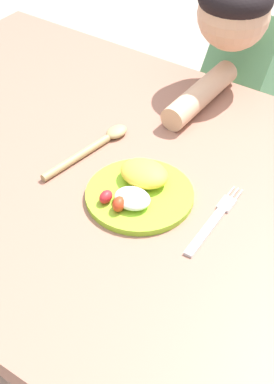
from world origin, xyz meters
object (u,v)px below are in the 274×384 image
fork (213,221)px  plate (139,189)px  spoon (96,145)px  person (237,112)px

fork → plate: bearing=93.9°
spoon → person: person is taller
plate → spoon: bearing=156.7°
plate → fork: size_ratio=1.01×
plate → person: size_ratio=0.22×
plate → fork: bearing=6.1°
fork → person: (-0.21, 0.54, -0.15)m
fork → spoon: (-0.31, 0.05, 0.01)m
plate → fork: plate is taller
fork → person: size_ratio=0.21×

